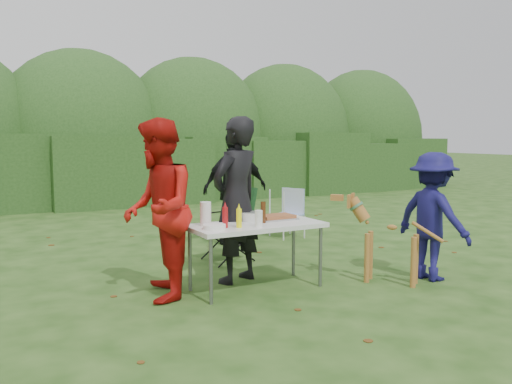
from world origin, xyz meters
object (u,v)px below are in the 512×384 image
camping_chair (228,224)px  lawn_chair (287,213)px  person_red_jacket (158,209)px  dog (392,241)px  paper_towel_roll (206,214)px  beer_bottle (263,212)px  mustard_bottle (239,218)px  folding_table (256,228)px  ketchup_bottle (225,217)px  person_cook (236,200)px  child (433,216)px  person_black_puffy (235,189)px

camping_chair → lawn_chair: 1.96m
person_red_jacket → camping_chair: size_ratio=1.85×
camping_chair → person_red_jacket: bearing=30.3°
dog → paper_towel_roll: size_ratio=4.05×
beer_bottle → mustard_bottle: bearing=-159.2°
folding_table → ketchup_bottle: (-0.42, -0.08, 0.16)m
camping_chair → lawn_chair: size_ratio=1.24×
person_cook → lawn_chair: 2.95m
person_cook → mustard_bottle: (-0.23, -0.52, -0.13)m
child → beer_bottle: bearing=65.4°
ketchup_bottle → paper_towel_roll: 0.25m
ketchup_bottle → beer_bottle: 0.52m
camping_chair → folding_table: bearing=66.1°
person_red_jacket → lawn_chair: (3.03, 2.29, -0.54)m
person_black_puffy → paper_towel_roll: size_ratio=6.84×
person_black_puffy → mustard_bottle: bearing=68.2°
mustard_bottle → child: bearing=-12.8°
mustard_bottle → camping_chair: bearing=68.3°
person_red_jacket → dog: (2.56, -0.73, -0.45)m
person_black_puffy → child: size_ratio=1.17×
person_red_jacket → paper_towel_roll: size_ratio=7.30×
beer_bottle → person_red_jacket: bearing=172.0°
child → paper_towel_roll: (-2.58, 0.80, 0.11)m
mustard_bottle → beer_bottle: 0.40m
lawn_chair → paper_towel_roll: size_ratio=3.17×
beer_bottle → paper_towel_roll: bearing=168.4°
person_cook → camping_chair: size_ratio=1.89×
mustard_bottle → person_cook: bearing=66.1°
person_red_jacket → child: person_red_jacket is taller
ketchup_bottle → person_black_puffy: bearing=60.9°
mustard_bottle → beer_bottle: (0.38, 0.14, 0.02)m
ketchup_bottle → lawn_chair: bearing=46.8°
lawn_chair → mustard_bottle: size_ratio=4.12×
folding_table → ketchup_bottle: 0.45m
child → dog: bearing=73.3°
person_cook → mustard_bottle: size_ratio=9.67×
child → person_cook: bearing=57.9°
child → beer_bottle: size_ratio=6.33×
folding_table → ketchup_bottle: ketchup_bottle is taller
paper_towel_roll → ketchup_bottle: bearing=-58.1°
person_red_jacket → person_black_puffy: bearing=155.7°
camping_chair → paper_towel_roll: bearing=44.3°
mustard_bottle → person_red_jacket: bearing=158.6°
folding_table → child: child is taller
folding_table → dog: dog is taller
child → dog: child is taller
person_black_puffy → dog: size_ratio=1.69×
person_cook → dog: 1.87m
lawn_chair → person_red_jacket: bearing=9.9°
dog → camping_chair: 2.27m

